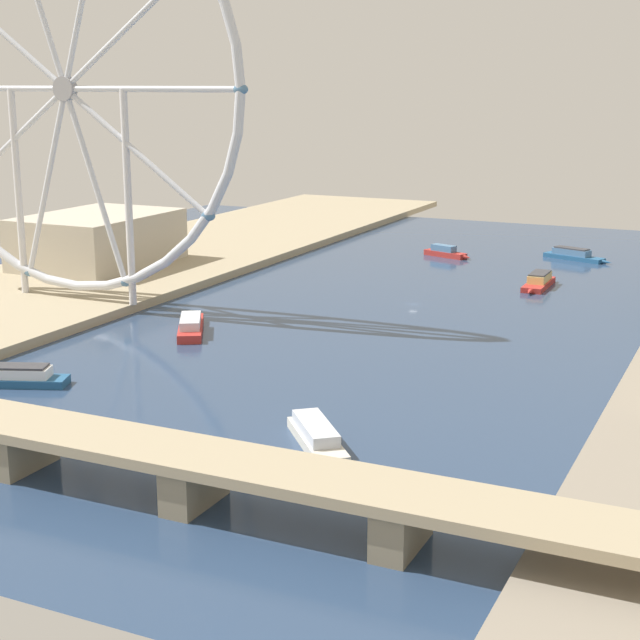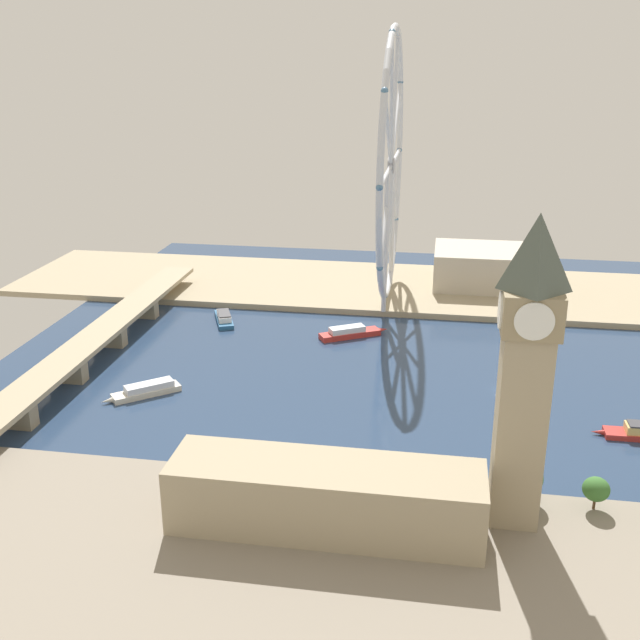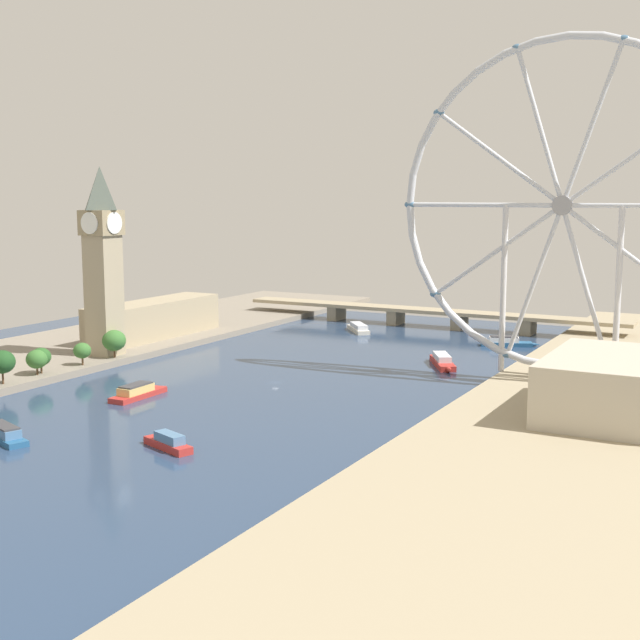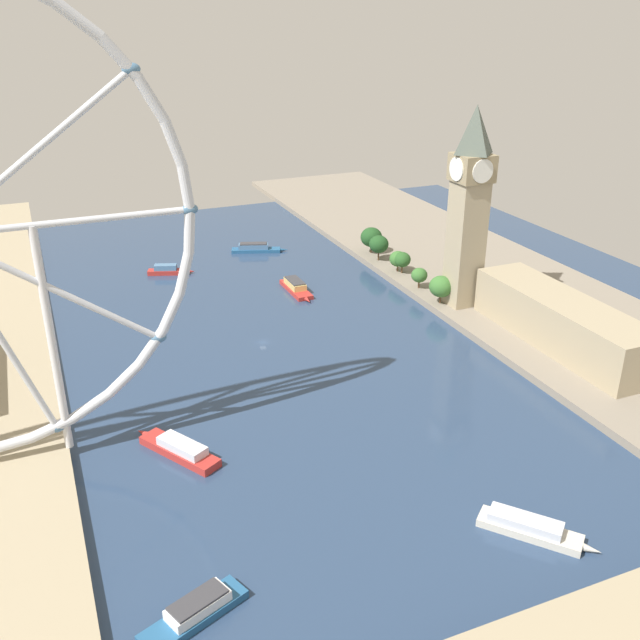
{
  "view_description": "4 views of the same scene",
  "coord_description": "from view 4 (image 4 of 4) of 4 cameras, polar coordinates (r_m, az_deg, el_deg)",
  "views": [
    {
      "loc": [
        -108.07,
        305.34,
        73.42
      ],
      "look_at": [
        1.43,
        71.7,
        10.23
      ],
      "focal_mm": 54.63,
      "sensor_mm": 36.0,
      "label": 1
    },
    {
      "loc": [
        -276.45,
        25.14,
        124.41
      ],
      "look_at": [
        17.06,
        73.36,
        18.57
      ],
      "focal_mm": 42.44,
      "sensor_mm": 36.0,
      "label": 2
    },
    {
      "loc": [
        176.21,
        -289.88,
        75.33
      ],
      "look_at": [
        -23.61,
        82.25,
        13.41
      ],
      "focal_mm": 47.91,
      "sensor_mm": 36.0,
      "label": 3
    },
    {
      "loc": [
        77.77,
        244.97,
        123.92
      ],
      "look_at": [
        -23.19,
        4.11,
        7.46
      ],
      "focal_mm": 39.72,
      "sensor_mm": 36.0,
      "label": 4
    }
  ],
  "objects": [
    {
      "name": "tour_boat_0",
      "position": [
        170.21,
        -10.12,
        -22.18
      ],
      "size": [
        29.26,
        15.98,
        5.12
      ],
      "rotation": [
        0.0,
        0.0,
        0.38
      ],
      "color": "#235684",
      "rests_on": "ground_plane"
    },
    {
      "name": "tour_boat_4",
      "position": [
        195.5,
        16.56,
        -15.75
      ],
      "size": [
        23.07,
        26.31,
        4.67
      ],
      "rotation": [
        0.0,
        0.0,
        2.27
      ],
      "color": "beige",
      "rests_on": "ground_plane"
    },
    {
      "name": "clock_tower",
      "position": [
        306.03,
        11.9,
        9.01
      ],
      "size": [
        15.73,
        15.73,
        85.16
      ],
      "color": "tan",
      "rests_on": "riverbank_left"
    },
    {
      "name": "parliament_block",
      "position": [
        287.98,
        18.92,
        -0.15
      ],
      "size": [
        22.0,
        83.87,
        18.6
      ],
      "primitive_type": "cube",
      "color": "tan",
      "rests_on": "riverbank_left"
    },
    {
      "name": "tour_boat_2",
      "position": [
        364.51,
        -12.13,
        3.94
      ],
      "size": [
        23.02,
        11.39,
        5.0
      ],
      "rotation": [
        0.0,
        0.0,
        2.8
      ],
      "color": "#B22D28",
      "rests_on": "ground_plane"
    },
    {
      "name": "ground_plane",
      "position": [
        285.33,
        -4.62,
        -1.79
      ],
      "size": [
        416.76,
        416.76,
        0.0
      ],
      "primitive_type": "plane",
      "color": "navy"
    },
    {
      "name": "tour_boat_5",
      "position": [
        334.55,
        -1.95,
        2.67
      ],
      "size": [
        7.53,
        29.97,
        5.35
      ],
      "rotation": [
        0.0,
        0.0,
        1.58
      ],
      "color": "#B22D28",
      "rests_on": "ground_plane"
    },
    {
      "name": "tour_boat_1",
      "position": [
        391.25,
        -5.21,
        5.78
      ],
      "size": [
        30.53,
        14.92,
        5.01
      ],
      "rotation": [
        0.0,
        0.0,
        2.79
      ],
      "color": "#235684",
      "rests_on": "ground_plane"
    },
    {
      "name": "tour_boat_3",
      "position": [
        219.99,
        -11.31,
        -10.14
      ],
      "size": [
        20.99,
        31.24,
        5.11
      ],
      "rotation": [
        0.0,
        0.0,
        5.24
      ],
      "color": "#B22D28",
      "rests_on": "ground_plane"
    },
    {
      "name": "tree_row_embankment",
      "position": [
        351.83,
        6.19,
        5.14
      ],
      "size": [
        14.02,
        85.5,
        13.77
      ],
      "color": "#513823",
      "rests_on": "riverbank_left"
    },
    {
      "name": "riverbank_left",
      "position": [
        339.79,
        15.51,
        2.0
      ],
      "size": [
        90.0,
        520.0,
        3.0
      ],
      "primitive_type": "cube",
      "color": "gray",
      "rests_on": "ground_plane"
    }
  ]
}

